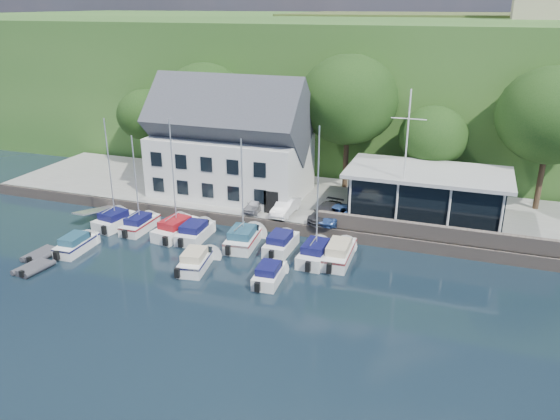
% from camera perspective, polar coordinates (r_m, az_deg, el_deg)
% --- Properties ---
extents(ground, '(180.00, 180.00, 0.00)m').
position_cam_1_polar(ground, '(36.41, -5.63, -8.85)').
color(ground, black).
rests_on(ground, ground).
extents(quay, '(60.00, 13.00, 1.00)m').
position_cam_1_polar(quay, '(51.09, 2.62, 0.84)').
color(quay, gray).
rests_on(quay, ground).
extents(quay_face, '(60.00, 0.30, 1.00)m').
position_cam_1_polar(quay_face, '(45.34, 0.20, -1.82)').
color(quay_face, '#6F6259').
rests_on(quay_face, ground).
extents(hillside, '(160.00, 75.00, 16.00)m').
position_cam_1_polar(hillside, '(92.06, 11.14, 14.28)').
color(hillside, '#2D5921').
rests_on(hillside, ground).
extents(field_patch, '(50.00, 30.00, 0.30)m').
position_cam_1_polar(field_patch, '(98.65, 17.11, 18.96)').
color(field_patch, '#525D2E').
rests_on(field_patch, hillside).
extents(harbor_building, '(14.40, 8.20, 8.70)m').
position_cam_1_polar(harbor_building, '(51.15, -5.19, 6.49)').
color(harbor_building, silver).
rests_on(harbor_building, quay).
extents(club_pavilion, '(13.20, 7.20, 4.10)m').
position_cam_1_polar(club_pavilion, '(46.99, 15.05, 1.60)').
color(club_pavilion, black).
rests_on(club_pavilion, quay).
extents(seawall, '(18.00, 0.50, 1.20)m').
position_cam_1_polar(seawall, '(43.14, 15.61, -2.27)').
color(seawall, '#6F6259').
rests_on(seawall, quay).
extents(gangway, '(1.20, 6.00, 1.40)m').
position_cam_1_polar(gangway, '(51.47, -18.18, -0.67)').
color(gangway, silver).
rests_on(gangway, ground).
extents(car_silver, '(1.66, 3.37, 1.11)m').
position_cam_1_polar(car_silver, '(47.42, -2.50, 0.57)').
color(car_silver, '#A5A5A9').
rests_on(car_silver, quay).
extents(car_white, '(1.61, 4.06, 1.31)m').
position_cam_1_polar(car_white, '(46.58, 0.59, 0.35)').
color(car_white, silver).
rests_on(car_white, quay).
extents(car_dgrey, '(2.42, 4.64, 1.28)m').
position_cam_1_polar(car_dgrey, '(45.53, 4.78, -0.24)').
color(car_dgrey, '#2C2D31').
rests_on(car_dgrey, quay).
extents(car_blue, '(2.54, 4.14, 1.32)m').
position_cam_1_polar(car_blue, '(45.30, 5.69, -0.36)').
color(car_blue, '#2C4A88').
rests_on(car_blue, quay).
extents(flagpole, '(2.65, 0.20, 11.03)m').
position_cam_1_polar(flagpole, '(43.32, 12.95, 4.98)').
color(flagpole, silver).
rests_on(flagpole, quay).
extents(tree_0, '(6.08, 6.08, 8.31)m').
position_cam_1_polar(tree_0, '(62.09, -13.79, 8.36)').
color(tree_0, black).
rests_on(tree_0, quay).
extents(tree_1, '(8.34, 8.34, 11.40)m').
position_cam_1_polar(tree_1, '(57.76, -7.79, 9.42)').
color(tree_1, black).
rests_on(tree_1, quay).
extents(tree_3, '(9.27, 9.27, 12.67)m').
position_cam_1_polar(tree_3, '(52.57, 7.06, 9.03)').
color(tree_3, black).
rests_on(tree_3, quay).
extents(tree_4, '(6.17, 6.17, 8.43)m').
position_cam_1_polar(tree_4, '(51.82, 15.54, 5.84)').
color(tree_4, black).
rests_on(tree_4, quay).
extents(tree_5, '(8.98, 8.98, 12.27)m').
position_cam_1_polar(tree_5, '(51.45, 26.15, 6.57)').
color(tree_5, black).
rests_on(tree_5, quay).
extents(boat_r1_0, '(3.03, 5.73, 9.14)m').
position_cam_1_polar(boat_r1_0, '(47.30, -17.30, 3.43)').
color(boat_r1_0, silver).
rests_on(boat_r1_0, ground).
extents(boat_r1_1, '(1.82, 5.74, 8.44)m').
position_cam_1_polar(boat_r1_1, '(46.15, -14.82, 2.80)').
color(boat_r1_1, silver).
rests_on(boat_r1_1, ground).
extents(boat_r1_2, '(3.06, 6.84, 9.39)m').
position_cam_1_polar(boat_r1_2, '(44.24, -11.07, 2.99)').
color(boat_r1_2, silver).
rests_on(boat_r1_2, ground).
extents(boat_r1_3, '(2.31, 5.96, 1.43)m').
position_cam_1_polar(boat_r1_3, '(44.74, -8.85, -2.10)').
color(boat_r1_3, silver).
rests_on(boat_r1_3, ground).
extents(boat_r1_4, '(2.87, 6.45, 9.49)m').
position_cam_1_polar(boat_r1_4, '(41.57, -3.97, 2.24)').
color(boat_r1_4, silver).
rests_on(boat_r1_4, ground).
extents(boat_r1_5, '(1.96, 5.64, 1.52)m').
position_cam_1_polar(boat_r1_5, '(42.07, 0.11, -3.30)').
color(boat_r1_5, silver).
rests_on(boat_r1_5, ground).
extents(boat_r1_6, '(2.24, 6.29, 9.38)m').
position_cam_1_polar(boat_r1_6, '(39.13, 3.94, 0.95)').
color(boat_r1_6, silver).
rests_on(boat_r1_6, ground).
extents(boat_r1_7, '(2.12, 6.93, 1.54)m').
position_cam_1_polar(boat_r1_7, '(40.71, 6.23, -4.28)').
color(boat_r1_7, silver).
rests_on(boat_r1_7, ground).
extents(boat_r2_0, '(2.02, 5.65, 1.36)m').
position_cam_1_polar(boat_r2_0, '(44.92, -20.50, -3.19)').
color(boat_r2_0, silver).
rests_on(boat_r2_0, ground).
extents(boat_r2_2, '(2.73, 5.85, 1.43)m').
position_cam_1_polar(boat_r2_2, '(39.91, -8.76, -5.04)').
color(boat_r2_2, silver).
rests_on(boat_r2_2, ground).
extents(boat_r2_3, '(2.08, 5.15, 1.35)m').
position_cam_1_polar(boat_r2_3, '(37.64, -1.10, -6.52)').
color(boat_r2_3, silver).
rests_on(boat_r2_3, ground).
extents(dinghy_0, '(1.85, 2.88, 0.65)m').
position_cam_1_polar(dinghy_0, '(44.85, -23.67, -4.20)').
color(dinghy_0, '#39393F').
rests_on(dinghy_0, ground).
extents(dinghy_1, '(1.97, 2.90, 0.63)m').
position_cam_1_polar(dinghy_1, '(42.94, -24.36, -5.44)').
color(dinghy_1, '#39393F').
rests_on(dinghy_1, ground).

